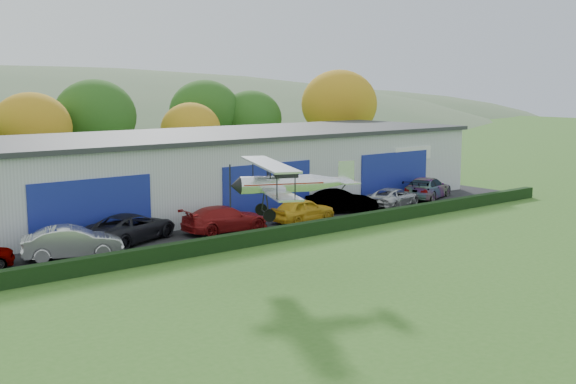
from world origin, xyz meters
TOP-DOWN VIEW (x-y plane):
  - ground at (0.00, 0.00)m, footprint 300.00×300.00m
  - apron at (3.00, 21.00)m, footprint 48.00×9.00m
  - hedge at (3.00, 16.20)m, footprint 46.00×0.60m
  - hangar at (5.00, 27.98)m, footprint 40.60×12.60m
  - tree_belt at (0.85, 40.62)m, footprint 75.70×13.22m
  - car_1 at (-9.19, 19.37)m, footprint 5.18×3.22m
  - car_2 at (-5.19, 21.02)m, footprint 6.27×4.68m
  - car_3 at (0.32, 19.96)m, footprint 5.37×2.32m
  - car_4 at (5.86, 19.44)m, footprint 4.58×2.12m
  - car_5 at (9.95, 20.23)m, footprint 5.01×3.50m
  - car_6 at (14.39, 19.66)m, footprint 5.29×3.43m
  - car_7 at (19.17, 20.58)m, footprint 6.03×4.09m
  - biplane at (-2.60, 10.37)m, footprint 5.96×6.59m

SIDE VIEW (x-z plane):
  - ground at x=0.00m, z-range 0.00..0.00m
  - apron at x=3.00m, z-range 0.00..0.05m
  - hedge at x=3.00m, z-range 0.00..0.80m
  - car_6 at x=14.39m, z-range 0.05..1.40m
  - car_4 at x=5.86m, z-range 0.05..1.57m
  - car_3 at x=0.32m, z-range 0.05..1.59m
  - car_5 at x=9.95m, z-range 0.05..1.62m
  - car_2 at x=-5.19m, z-range 0.05..1.63m
  - car_1 at x=-9.19m, z-range 0.05..1.66m
  - car_7 at x=19.17m, z-range 0.05..1.67m
  - hangar at x=5.00m, z-range 0.01..5.31m
  - biplane at x=-2.60m, z-range 3.06..5.57m
  - tree_belt at x=0.85m, z-range 0.55..10.67m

